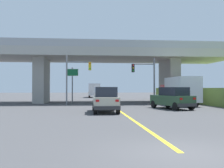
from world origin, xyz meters
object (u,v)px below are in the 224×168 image
at_px(suv_lead, 105,100).
at_px(suv_crossing, 172,98).
at_px(box_truck, 180,91).
at_px(traffic_signal_nearside, 147,75).
at_px(semi_truck_distant, 94,90).
at_px(highway_sign, 72,77).
at_px(traffic_signal_farside, 75,74).

distance_m(suv_lead, suv_crossing, 7.03).
xyz_separation_m(suv_crossing, box_truck, (2.55, 5.04, 0.64)).
xyz_separation_m(suv_lead, suv_crossing, (6.45, 2.80, 0.00)).
xyz_separation_m(suv_crossing, traffic_signal_nearside, (-0.97, 6.26, 2.41)).
bearing_deg(semi_truck_distant, suv_crossing, -78.68).
bearing_deg(highway_sign, suv_crossing, -44.50).
bearing_deg(suv_crossing, traffic_signal_nearside, 82.40).
relative_size(suv_lead, box_truck, 0.62).
bearing_deg(semi_truck_distant, box_truck, -71.53).
bearing_deg(highway_sign, suv_lead, -75.21).
height_order(highway_sign, semi_truck_distant, highway_sign).
height_order(suv_crossing, traffic_signal_farside, traffic_signal_farside).
xyz_separation_m(suv_lead, traffic_signal_nearside, (5.48, 9.06, 2.41)).
bearing_deg(highway_sign, traffic_signal_nearside, -20.54).
bearing_deg(box_truck, traffic_signal_farside, 170.84).
relative_size(suv_crossing, box_truck, 0.69).
xyz_separation_m(box_truck, highway_sign, (-12.26, 4.50, 1.63)).
height_order(suv_lead, highway_sign, highway_sign).
bearing_deg(box_truck, semi_truck_distant, 108.47).
height_order(suv_lead, traffic_signal_farside, traffic_signal_farside).
relative_size(traffic_signal_nearside, traffic_signal_farside, 0.94).
height_order(suv_crossing, box_truck, box_truck).
height_order(traffic_signal_farside, semi_truck_distant, traffic_signal_farside).
distance_m(traffic_signal_farside, semi_truck_distant, 24.97).
height_order(box_truck, highway_sign, highway_sign).
bearing_deg(box_truck, highway_sign, 159.83).
bearing_deg(suv_lead, box_truck, 41.03).
bearing_deg(highway_sign, semi_truck_distant, 81.34).
xyz_separation_m(traffic_signal_nearside, semi_truck_distant, (-5.37, 25.39, -1.90)).
height_order(box_truck, semi_truck_distant, box_truck).
relative_size(suv_crossing, traffic_signal_nearside, 0.94).
distance_m(suv_crossing, semi_truck_distant, 32.29).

